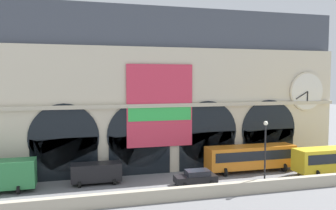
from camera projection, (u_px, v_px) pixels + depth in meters
ground_plane at (188, 184)px, 36.26m from camera, size 200.00×200.00×0.00m
quay_parapet_wall at (202, 192)px, 32.01m from camera, size 90.00×0.70×1.19m
station_building at (169, 92)px, 42.81m from camera, size 43.41×5.44×19.55m
van_midwest at (96, 172)px, 36.31m from camera, size 5.20×2.48×2.20m
car_center at (196, 177)px, 36.00m from camera, size 4.40×2.22×1.55m
bus_mideast at (251, 157)px, 41.14m from camera, size 11.00×3.25×3.10m
street_lamp_quayside at (265, 146)px, 34.31m from camera, size 0.44×0.44×6.90m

